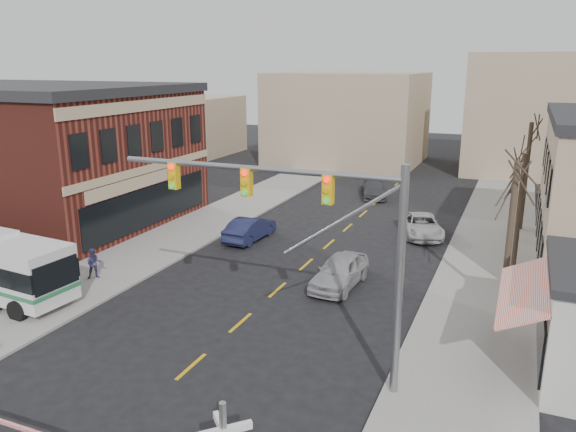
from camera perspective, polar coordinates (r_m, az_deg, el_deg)
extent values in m
plane|color=black|center=(20.70, -12.91, -17.29)|extent=(160.00, 160.00, 0.00)
cube|color=gray|center=(40.94, -7.58, -0.38)|extent=(5.00, 60.00, 0.12)
cube|color=gray|center=(35.66, 19.89, -3.56)|extent=(5.00, 60.00, 0.12)
cube|color=tan|center=(38.09, -14.04, 4.67)|extent=(0.10, 15.00, 0.50)
cube|color=tan|center=(37.59, -14.45, 10.82)|extent=(0.10, 15.00, 0.70)
cube|color=black|center=(38.61, -13.80, 1.02)|extent=(0.08, 13.00, 2.60)
cube|color=red|center=(22.40, 22.82, -6.93)|extent=(1.68, 6.00, 0.87)
cylinder|color=#382B21|center=(26.98, 21.59, -2.00)|extent=(0.28, 0.28, 6.75)
cylinder|color=#382B21|center=(32.84, 22.43, 0.46)|extent=(0.28, 0.28, 6.30)
cylinder|color=#382B21|center=(40.58, 23.00, 3.70)|extent=(0.28, 0.28, 7.20)
cylinder|color=gray|center=(18.78, 11.22, -6.94)|extent=(0.28, 0.28, 8.00)
cylinder|color=gray|center=(19.44, -3.60, 4.85)|extent=(10.51, 0.20, 0.20)
cube|color=gold|center=(18.50, 4.11, 2.73)|extent=(0.35, 0.30, 1.00)
cube|color=gold|center=(19.65, -4.21, 3.46)|extent=(0.35, 0.30, 1.00)
cube|color=gold|center=(21.16, -11.49, 4.05)|extent=(0.35, 0.30, 1.00)
cube|color=silver|center=(13.10, -6.58, -20.87)|extent=(1.00, 1.00, 0.18)
cube|color=silver|center=(13.10, -6.58, -20.87)|extent=(1.00, 1.00, 0.18)
imported|color=#9E9EA2|center=(28.71, 5.26, -5.61)|extent=(2.17, 4.85, 1.62)
imported|color=#171B3A|center=(36.06, -3.90, -1.29)|extent=(1.77, 4.61, 1.50)
imported|color=#B1B1B1|center=(37.90, 13.40, -0.94)|extent=(3.88, 5.53, 1.40)
imported|color=#3B3B3F|center=(48.18, 8.70, 2.72)|extent=(3.34, 5.12, 1.38)
imported|color=#63524F|center=(27.98, -22.57, -6.84)|extent=(0.50, 0.71, 1.83)
imported|color=#3B3761|center=(31.00, -19.11, -4.58)|extent=(1.00, 0.99, 1.63)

